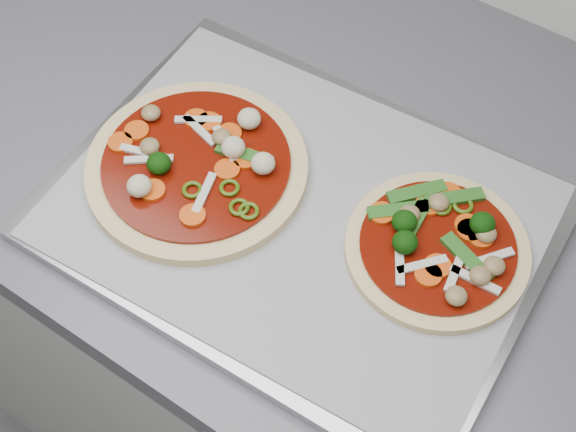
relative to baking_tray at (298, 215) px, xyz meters
The scene contains 5 objects.
base_cabinet 0.81m from the baking_tray, behind, with size 3.60×0.60×0.86m, color silver.
baking_tray is the anchor object (origin of this frame).
parchment 0.01m from the baking_tray, ahead, with size 0.45×0.32×0.00m, color #9B9BA0.
pizza_left 0.11m from the baking_tray, behind, with size 0.29×0.29×0.04m.
pizza_right 0.14m from the baking_tray, 14.71° to the left, with size 0.18×0.18×0.03m.
Camera 1 is at (0.88, 0.85, 1.56)m, focal length 50.00 mm.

